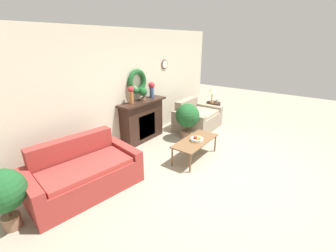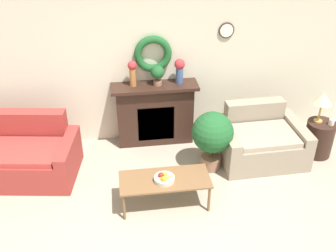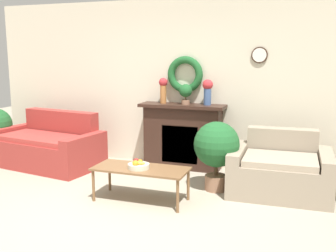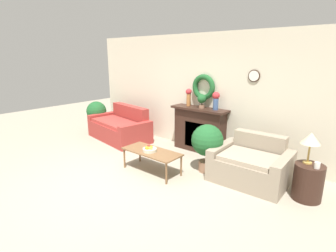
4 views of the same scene
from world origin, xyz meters
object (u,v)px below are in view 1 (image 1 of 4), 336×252
at_px(table_lamp, 212,90).
at_px(mug, 217,101).
at_px(side_table_by_loveseat, 213,111).
at_px(potted_plant_floor_by_loveseat, 187,117).
at_px(vase_on_mantel_right, 152,89).
at_px(potted_plant_floor_by_couch, 3,193).
at_px(couch_left, 84,173).
at_px(vase_on_mantel_left, 131,93).
at_px(fireplace, 142,120).
at_px(fruit_bowl, 197,139).
at_px(loveseat_right, 197,118).
at_px(potted_plant_on_mantel, 143,93).
at_px(coffee_table, 195,142).

relative_size(table_lamp, mug, 5.27).
relative_size(side_table_by_loveseat, potted_plant_floor_by_loveseat, 0.61).
relative_size(vase_on_mantel_right, potted_plant_floor_by_couch, 0.44).
bearing_deg(couch_left, side_table_by_loveseat, 6.93).
height_order(couch_left, vase_on_mantel_right, vase_on_mantel_right).
bearing_deg(vase_on_mantel_left, fireplace, -0.96).
bearing_deg(potted_plant_floor_by_loveseat, potted_plant_floor_by_couch, 175.38).
xyz_separation_m(fruit_bowl, mug, (2.69, 0.80, 0.16)).
bearing_deg(vase_on_mantel_left, loveseat_right, -20.09).
bearing_deg(mug, couch_left, 177.35).
bearing_deg(mug, potted_plant_on_mantel, 162.50).
bearing_deg(mug, fireplace, 162.53).
relative_size(couch_left, potted_plant_floor_by_loveseat, 2.03).
relative_size(coffee_table, mug, 12.56).
xyz_separation_m(loveseat_right, coffee_table, (-1.62, -0.89, 0.09)).
distance_m(fireplace, couch_left, 2.24).
bearing_deg(vase_on_mantel_left, mug, -15.71).
height_order(loveseat_right, mug, loveseat_right).
height_order(side_table_by_loveseat, potted_plant_floor_by_couch, potted_plant_floor_by_couch).
bearing_deg(potted_plant_on_mantel, couch_left, -164.95).
distance_m(couch_left, vase_on_mantel_right, 2.79).
relative_size(vase_on_mantel_left, potted_plant_floor_by_couch, 0.45).
bearing_deg(coffee_table, table_lamp, 19.23).
bearing_deg(vase_on_mantel_left, vase_on_mantel_right, 0.00).
xyz_separation_m(mug, potted_plant_floor_by_loveseat, (-1.87, -0.05, -0.03)).
distance_m(side_table_by_loveseat, potted_plant_on_mantel, 2.75).
bearing_deg(coffee_table, potted_plant_floor_by_loveseat, 41.50).
bearing_deg(fireplace, potted_plant_floor_by_loveseat, -49.31).
height_order(table_lamp, vase_on_mantel_left, vase_on_mantel_left).
relative_size(potted_plant_on_mantel, potted_plant_floor_by_couch, 0.35).
bearing_deg(potted_plant_on_mantel, fireplace, 164.04).
bearing_deg(fruit_bowl, coffee_table, 71.69).
bearing_deg(fireplace, loveseat_right, -23.71).
bearing_deg(potted_plant_floor_by_loveseat, vase_on_mantel_left, 140.92).
distance_m(side_table_by_loveseat, vase_on_mantel_right, 2.46).
height_order(fruit_bowl, potted_plant_floor_by_couch, potted_plant_floor_by_couch).
bearing_deg(table_lamp, potted_plant_floor_by_loveseat, -174.35).
height_order(loveseat_right, potted_plant_floor_by_loveseat, potted_plant_floor_by_loveseat).
relative_size(couch_left, potted_plant_floor_by_couch, 2.13).
height_order(loveseat_right, fruit_bowl, loveseat_right).
height_order(coffee_table, mug, mug).
xyz_separation_m(fireplace, fruit_bowl, (-0.06, -1.62, -0.06)).
relative_size(loveseat_right, fruit_bowl, 4.86).
bearing_deg(side_table_by_loveseat, fruit_bowl, -161.28).
relative_size(vase_on_mantel_left, potted_plant_floor_by_loveseat, 0.43).
bearing_deg(vase_on_mantel_right, potted_plant_floor_by_loveseat, -68.17).
bearing_deg(couch_left, potted_plant_on_mantel, 23.73).
relative_size(table_lamp, potted_plant_on_mantel, 1.56).
bearing_deg(mug, table_lamp, 141.84).
bearing_deg(coffee_table, potted_plant_floor_by_couch, 162.20).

